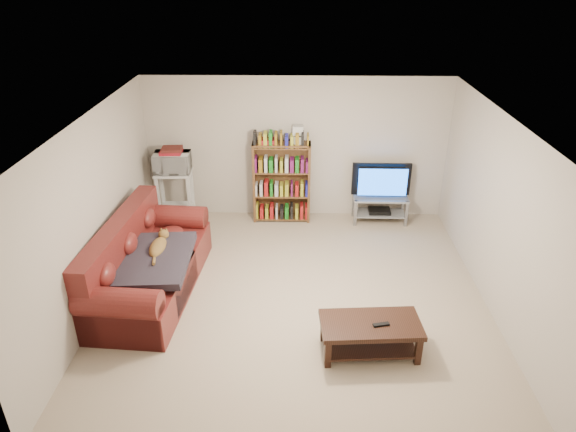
{
  "coord_description": "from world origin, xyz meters",
  "views": [
    {
      "loc": [
        0.02,
        -5.64,
        4.05
      ],
      "look_at": [
        -0.1,
        0.4,
        1.0
      ],
      "focal_mm": 32.0,
      "sensor_mm": 36.0,
      "label": 1
    }
  ],
  "objects_px": {
    "tv_stand": "(380,204)",
    "bookshelf": "(282,181)",
    "coffee_table": "(370,331)",
    "sofa": "(145,268)"
  },
  "relations": [
    {
      "from": "coffee_table",
      "to": "bookshelf",
      "type": "height_order",
      "value": "bookshelf"
    },
    {
      "from": "coffee_table",
      "to": "bookshelf",
      "type": "relative_size",
      "value": 0.84
    },
    {
      "from": "coffee_table",
      "to": "tv_stand",
      "type": "relative_size",
      "value": 1.27
    },
    {
      "from": "tv_stand",
      "to": "bookshelf",
      "type": "distance_m",
      "value": 1.71
    },
    {
      "from": "coffee_table",
      "to": "sofa",
      "type": "bearing_deg",
      "value": 154.09
    },
    {
      "from": "sofa",
      "to": "tv_stand",
      "type": "distance_m",
      "value": 4.03
    },
    {
      "from": "tv_stand",
      "to": "coffee_table",
      "type": "bearing_deg",
      "value": -99.06
    },
    {
      "from": "coffee_table",
      "to": "tv_stand",
      "type": "xyz_separation_m",
      "value": [
        0.56,
        3.28,
        0.03
      ]
    },
    {
      "from": "sofa",
      "to": "bookshelf",
      "type": "xyz_separation_m",
      "value": [
        1.76,
        2.16,
        0.36
      ]
    },
    {
      "from": "tv_stand",
      "to": "bookshelf",
      "type": "relative_size",
      "value": 0.67
    }
  ]
}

